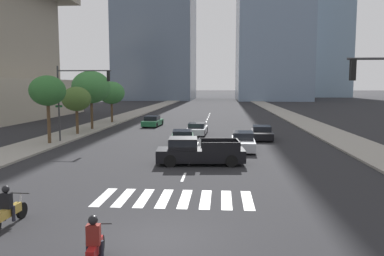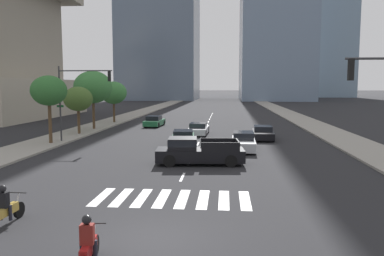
% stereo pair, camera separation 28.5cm
% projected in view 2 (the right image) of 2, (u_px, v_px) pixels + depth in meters
% --- Properties ---
extents(ground_plane, '(800.00, 800.00, 0.00)m').
position_uv_depth(ground_plane, '(152.00, 240.00, 12.23)').
color(ground_plane, '#232326').
extents(sidewalk_east, '(4.00, 260.00, 0.15)m').
position_uv_depth(sidewalk_east, '(327.00, 131.00, 40.81)').
color(sidewalk_east, gray).
rests_on(sidewalk_east, ground).
extents(sidewalk_west, '(4.00, 260.00, 0.15)m').
position_uv_depth(sidewalk_west, '(88.00, 129.00, 43.04)').
color(sidewalk_west, gray).
rests_on(sidewalk_west, ground).
extents(crosswalk_near, '(6.75, 2.84, 0.01)m').
position_uv_depth(crosswalk_near, '(172.00, 198.00, 16.77)').
color(crosswalk_near, silver).
rests_on(crosswalk_near, ground).
extents(lane_divider_center, '(0.14, 50.00, 0.01)m').
position_uv_depth(lane_divider_center, '(205.00, 128.00, 44.49)').
color(lane_divider_center, silver).
rests_on(lane_divider_center, ground).
extents(motorcycle_lead, '(0.70, 2.25, 1.49)m').
position_uv_depth(motorcycle_lead, '(5.00, 210.00, 13.46)').
color(motorcycle_lead, black).
rests_on(motorcycle_lead, ground).
extents(motorcycle_trailing, '(0.70, 2.05, 1.49)m').
position_uv_depth(motorcycle_trailing, '(88.00, 246.00, 10.38)').
color(motorcycle_trailing, black).
rests_on(motorcycle_trailing, ground).
extents(pickup_truck, '(5.59, 2.39, 1.67)m').
position_uv_depth(pickup_truck, '(196.00, 151.00, 24.03)').
color(pickup_truck, black).
rests_on(pickup_truck, ground).
extents(sedan_silver_0, '(1.89, 4.75, 1.37)m').
position_uv_depth(sedan_silver_0, '(243.00, 142.00, 29.33)').
color(sedan_silver_0, '#B7BABF').
rests_on(sedan_silver_0, ground).
extents(sedan_green_1, '(2.05, 4.42, 1.28)m').
position_uv_depth(sedan_green_1, '(154.00, 122.00, 46.45)').
color(sedan_green_1, '#1E6038').
rests_on(sedan_green_1, ground).
extents(sedan_green_2, '(2.22, 4.89, 1.29)m').
position_uv_depth(sedan_green_2, '(183.00, 138.00, 31.49)').
color(sedan_green_2, '#1E6038').
rests_on(sedan_green_2, ground).
extents(sedan_silver_3, '(1.99, 4.65, 1.21)m').
position_uv_depth(sedan_silver_3, '(198.00, 129.00, 38.59)').
color(sedan_silver_3, '#B7BABF').
rests_on(sedan_silver_3, ground).
extents(sedan_black_4, '(2.08, 4.65, 1.21)m').
position_uv_depth(sedan_black_4, '(263.00, 133.00, 35.29)').
color(sedan_black_4, black).
rests_on(sedan_black_4, ground).
extents(traffic_signal_far, '(4.92, 0.28, 6.41)m').
position_uv_depth(traffic_signal_far, '(78.00, 90.00, 32.64)').
color(traffic_signal_far, '#333335').
rests_on(traffic_signal_far, sidewalk_west).
extents(street_tree_nearest, '(2.93, 2.93, 5.59)m').
position_uv_depth(street_tree_nearest, '(49.00, 91.00, 31.66)').
color(street_tree_nearest, '#4C3823').
rests_on(street_tree_nearest, sidewalk_west).
extents(street_tree_second, '(2.84, 2.84, 4.66)m').
position_uv_depth(street_tree_second, '(78.00, 99.00, 37.97)').
color(street_tree_second, '#4C3823').
rests_on(street_tree_second, sidewalk_west).
extents(street_tree_third, '(4.17, 4.17, 6.37)m').
position_uv_depth(street_tree_third, '(93.00, 87.00, 42.18)').
color(street_tree_third, '#4C3823').
rests_on(street_tree_third, sidewalk_west).
extents(street_tree_fourth, '(3.43, 3.43, 5.29)m').
position_uv_depth(street_tree_fourth, '(114.00, 93.00, 50.00)').
color(street_tree_fourth, '#4C3823').
rests_on(street_tree_fourth, sidewalk_west).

